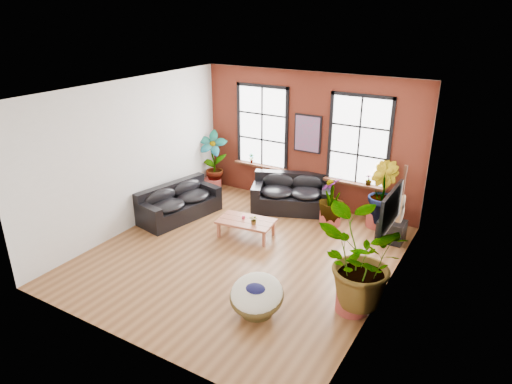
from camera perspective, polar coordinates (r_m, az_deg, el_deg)
room at (r=9.28m, az=-1.43°, el=1.93°), size 6.04×6.54×3.54m
sofa_back at (r=11.91m, az=4.51°, el=-0.30°), size 2.23×1.66×0.92m
sofa_left at (r=11.64m, az=-9.68°, el=-1.34°), size 1.27×2.23×0.83m
coffee_table at (r=10.50m, az=-1.25°, el=-3.78°), size 1.36×0.88×0.49m
papasan_chair at (r=8.02m, az=0.08°, el=-12.81°), size 1.13×1.14×0.71m
poster at (r=11.78m, az=6.47°, el=7.25°), size 0.74×0.06×0.98m
tv_wall_unit at (r=8.70m, az=16.85°, el=-1.95°), size 0.13×1.86×1.20m
media_box at (r=10.80m, az=16.54°, el=-4.68°), size 0.59×0.50×0.49m
pot_back_left at (r=13.27m, az=-5.40°, el=0.96°), size 0.50×0.50×0.36m
pot_back_right at (r=11.44m, az=14.89°, el=-3.26°), size 0.55×0.55×0.38m
pot_right_wall at (r=8.34m, az=11.91°, el=-13.07°), size 0.65×0.65×0.42m
pot_mid at (r=11.29m, az=9.25°, el=-3.13°), size 0.55×0.55×0.38m
floor_plant_back_left at (r=13.02m, az=-5.40°, el=4.13°), size 1.00×0.88×1.59m
floor_plant_back_right at (r=11.18m, az=15.40°, el=0.01°), size 1.01×1.05×1.49m
floor_plant_right_wall at (r=7.90m, az=12.52°, el=-8.58°), size 1.66×1.49×1.66m
floor_plant_mid at (r=11.05m, az=9.44°, el=-0.79°), size 0.70×0.70×1.12m
table_plant at (r=10.24m, az=-0.24°, el=-3.50°), size 0.21×0.18×0.23m
sill_plant_left at (r=12.73m, az=-0.58°, el=4.24°), size 0.17×0.17×0.27m
sill_plant_right at (r=11.46m, az=13.91°, el=1.48°), size 0.19×0.19×0.27m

